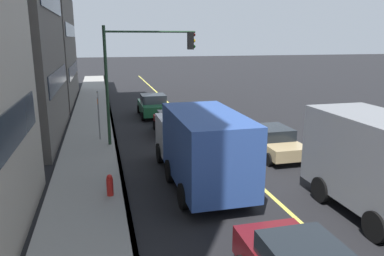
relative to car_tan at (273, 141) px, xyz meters
The scene contains 12 objects.
ground 2.67m from the car_tan, 60.33° to the left, with size 200.00×200.00×0.00m, color black.
sidewalk_slab 8.91m from the car_tan, 81.75° to the left, with size 80.00×2.86×0.15m, color gray.
curb_edge 7.58m from the car_tan, 80.28° to the left, with size 80.00×0.16×0.15m, color slate.
lane_stripe_center 2.67m from the car_tan, 60.33° to the left, with size 80.00×0.16×0.01m, color #D8CC4C.
building_glass_right 25.99m from the car_tan, 36.11° to the left, with size 13.63×8.61×16.15m.
car_tan is the anchor object (origin of this frame).
car_red 6.62m from the car_tan, 37.18° to the left, with size 3.84×1.96×1.39m.
car_green 11.64m from the car_tan, 22.06° to the left, with size 4.18×2.07×1.63m.
truck_blue 5.20m from the car_tan, 120.23° to the left, with size 7.23×2.56×3.00m.
traffic_light_mast 7.79m from the car_tan, 60.48° to the left, with size 0.28×4.77×6.25m.
street_sign_post 9.49m from the car_tan, 61.07° to the left, with size 0.60×0.08×2.85m.
fire_hydrant 8.60m from the car_tan, 112.14° to the left, with size 0.24×0.24×0.94m.
Camera 1 is at (-17.03, 5.85, 5.62)m, focal length 34.22 mm.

